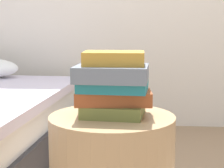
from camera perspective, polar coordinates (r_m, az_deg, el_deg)
The scene contains 5 objects.
book_olive at distance 1.46m, azimuth 0.24°, elevation -3.76°, with size 0.22×0.20×0.05m, color olive.
book_rust at distance 1.44m, azimuth 0.20°, elevation -2.00°, with size 0.28×0.15×0.05m, color #994723.
book_teal at distance 1.42m, azimuth 0.17°, elevation -0.34°, with size 0.25×0.17×0.04m, color #1E727F.
book_slate at distance 1.42m, azimuth -0.15°, elevation 1.57°, with size 0.26×0.20×0.06m, color slate.
book_ochre at distance 1.42m, azimuth 0.27°, elevation 3.78°, with size 0.22×0.15×0.05m, color #B7842D.
Camera 1 is at (0.12, -1.41, 0.89)m, focal length 62.26 mm.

